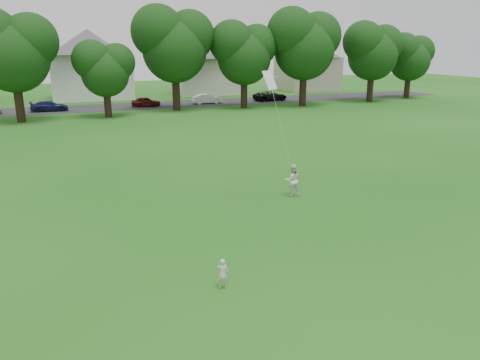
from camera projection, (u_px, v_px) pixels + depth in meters
name	position (u px, v px, depth m)	size (l,w,h in m)	color
ground	(242.00, 268.00, 14.89)	(160.00, 160.00, 0.00)	#175212
street	(101.00, 108.00, 52.31)	(90.00, 7.00, 0.01)	#2D2D30
toddler	(222.00, 273.00, 13.54)	(0.34, 0.22, 0.93)	silver
older_boy	(292.00, 180.00, 21.79)	(0.74, 0.57, 1.52)	white
kite	(282.00, 129.00, 20.49)	(1.25, 0.75, 4.88)	white
tree_row	(130.00, 46.00, 46.11)	(80.73, 9.11, 11.11)	black
parked_cars	(71.00, 105.00, 50.12)	(54.70, 2.37, 1.21)	black
house_row	(81.00, 59.00, 59.45)	(76.06, 14.15, 10.25)	silver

